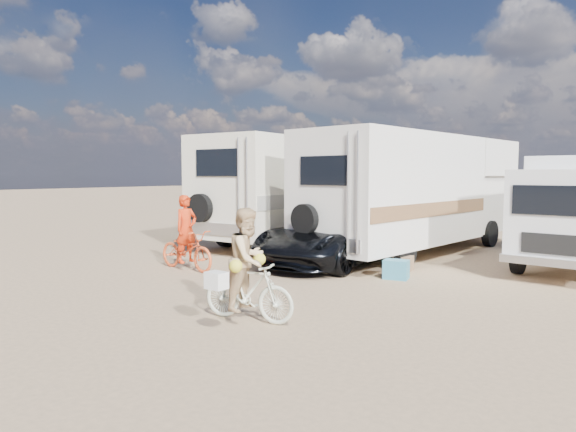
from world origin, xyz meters
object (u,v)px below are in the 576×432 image
Objects in this scene: rider_woman at (248,271)px; cooler at (396,269)px; dark_suv at (334,236)px; rider_man at (186,236)px; bike_woman at (248,291)px; crate at (403,263)px; rv_main at (418,195)px; rv_left at (303,191)px; bike_man at (187,250)px.

cooler is at bearing -15.82° from rider_woman.
dark_suv is 3.71m from rider_man.
rider_man is at bearing 49.71° from bike_woman.
crate is (1.84, 0.17, -0.53)m from dark_suv.
rv_main reaches higher than crate.
rider_man is (0.96, -6.07, -0.88)m from rv_left.
cooler is at bearing -62.13° from rider_man.
rider_man reaches higher than crate.
rider_man is at bearing -84.77° from rv_left.
rider_woman is at bearing -116.66° from bike_man.
rv_main is 4.21m from rv_left.
rv_main is 4.34m from cooler.
rv_main is at bearing -5.49° from rv_left.
rv_main is at bearing 107.25° from crate.
rv_left is at bearing 20.41° from rider_woman.
rv_main reaches higher than cooler.
bike_woman is 4.38m from cooler.
rv_left is 6.26m from bike_man.
bike_man is (-2.29, -2.92, -0.22)m from dark_suv.
crate is (4.13, 3.09, -0.31)m from bike_man.
rider_man reaches higher than bike_man.
crate is at bearing 2.55° from dark_suv.
bike_man is at bearing 3.28° from rider_man.
dark_suv is 5.52m from bike_woman.
bike_woman reaches higher than crate.
rv_main is 16.72× the size of cooler.
rider_man is 1.01× the size of rider_woman.
rv_main is 3.35m from crate.
bike_man is 5.16m from crate.
crate is at bearing -11.42° from bike_woman.
bike_woman is at bearing -63.02° from rv_left.
dark_suv is 9.63× the size of cooler.
rider_man is 4.65m from rider_woman.
bike_man is at bearing 49.71° from bike_woman.
bike_woman is 4.66m from rider_man.
rider_man is (0.00, -0.00, 0.33)m from bike_man.
dark_suv reaches higher than crate.
dark_suv is (-0.95, -3.02, -0.97)m from rv_main.
rv_left is at bearing -176.24° from rv_main.
rv_left is 16.79× the size of cooler.
bike_woman is at bearing -0.00° from rider_woman.
bike_woman is (0.79, -8.26, -1.20)m from rv_main.
rider_woman is at bearing -63.02° from rv_left.
rv_main reaches higher than rider_woman.
rider_woman is 5.44m from crate.
dark_suv is at bearing 7.99° from rider_woman.
rv_left is 6.09m from crate.
dark_suv is at bearing -47.84° from rv_left.
bike_woman is at bearing -116.66° from rider_man.
cooler is at bearing -40.48° from rv_left.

